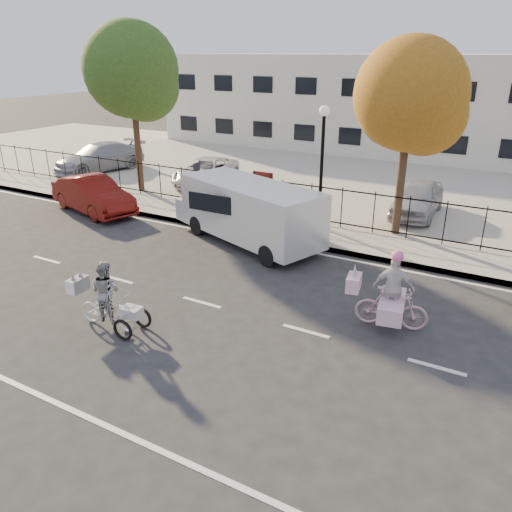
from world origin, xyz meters
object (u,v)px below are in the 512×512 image
Objects in this scene: lot_car_a at (99,157)px; white_van at (248,210)px; unicorn_bike at (391,299)px; lot_car_d at (418,198)px; lamppost at (323,146)px; lot_car_b at (206,171)px; zebra_trike at (107,303)px; red_sedan at (93,195)px; pedestrian at (197,185)px.

white_van is at bearing -9.22° from lot_car_a.
white_van reaches higher than lot_car_a.
unicorn_bike is 9.05m from lot_car_d.
lamppost is at bearing 73.69° from white_van.
lot_car_d is at bearing -1.40° from unicorn_bike.
lot_car_d is at bearing -9.94° from lot_car_b.
zebra_trike is at bearing -111.57° from lot_car_d.
zebra_trike is 0.45× the size of lot_car_b.
red_sedan is at bearing 44.36° from zebra_trike.
white_van reaches higher than zebra_trike.
lot_car_a is 16.82m from lot_car_d.
lot_car_d is (16.81, 0.29, -0.05)m from lot_car_a.
zebra_trike is 1.06× the size of pedestrian.
zebra_trike is 0.50× the size of lot_car_d.
unicorn_bike is 0.31× the size of white_van.
pedestrian is (3.66, 2.20, 0.37)m from red_sedan.
pedestrian is 0.38× the size of lot_car_a.
white_van is at bearing -54.64° from lot_car_b.
unicorn_bike reaches higher than zebra_trike.
lot_car_a is at bearing 179.58° from lot_car_d.
lot_car_b is (-2.01, 3.53, -0.33)m from pedestrian.
red_sedan is 13.05m from lot_car_d.
unicorn_bike is at bearing -9.72° from white_van.
lamppost is 9.40m from zebra_trike.
zebra_trike is 6.71m from unicorn_bike.
unicorn_bike is 0.40× the size of lot_car_a.
white_van is at bearing -3.66° from zebra_trike.
zebra_trike is at bearing -74.76° from lot_car_b.
lamppost is 0.99× the size of red_sedan.
lot_car_a is 1.25× the size of lot_car_d.
red_sedan is at bearing -159.99° from white_van.
zebra_trike is 17.16m from lot_car_a.
zebra_trike is 9.84m from red_sedan.
red_sedan is 0.88× the size of lot_car_a.
pedestrian is (-3.66, 2.20, -0.07)m from white_van.
lamppost is 0.87× the size of lot_car_a.
pedestrian is at bearing -158.57° from lot_car_d.
zebra_trike is at bearing -29.96° from lot_car_a.
white_van is at bearing -126.32° from lamppost.
lot_car_b is at bearing -0.80° from red_sedan.
red_sedan is at bearing 65.71° from unicorn_bike.
lot_car_a reaches higher than red_sedan.
lot_car_d is (4.49, 12.23, 0.17)m from zebra_trike.
lot_car_b is 10.13m from lot_car_d.
red_sedan is 5.96m from lot_car_b.
pedestrian is 8.82m from lot_car_d.
white_van is 8.06m from lot_car_b.
red_sedan reaches higher than lot_car_b.
white_van is 4.27m from pedestrian.
lamppost is 8.45m from lot_car_b.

